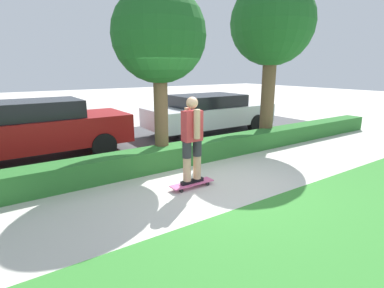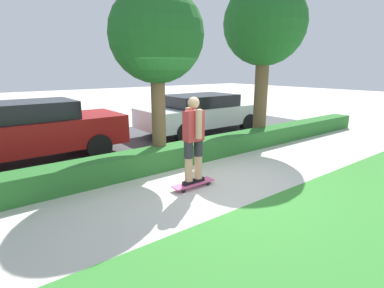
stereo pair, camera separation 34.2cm
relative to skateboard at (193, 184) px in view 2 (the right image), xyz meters
The scene contains 10 objects.
ground_plane 0.50m from the skateboard, 24.26° to the right, with size 60.00×60.00×0.00m, color beige.
grass_lawn_strip 3.23m from the skateboard, 82.05° to the right, with size 16.27×4.00×0.01m.
street_asphalt 4.02m from the skateboard, 83.62° to the left, with size 16.27×5.00×0.01m.
hedge_row 1.48m from the skateboard, 72.27° to the left, with size 16.27×0.60×0.49m.
skateboard is the anchor object (origin of this frame).
skater_person 0.92m from the skateboard, 14.04° to the right, with size 0.50×0.43×1.69m.
tree_mid 3.30m from the skateboard, 82.61° to the left, with size 2.10×2.10×4.05m.
tree_far 5.53m from the skateboard, 23.69° to the left, with size 2.43×2.43×4.78m.
parked_car_front 4.44m from the skateboard, 119.37° to the left, with size 4.45×1.80×1.51m.
parked_car_middle 5.22m from the skateboard, 48.85° to the left, with size 4.69×1.94×1.39m.
Camera 2 is at (-3.83, -4.17, 2.29)m, focal length 28.00 mm.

